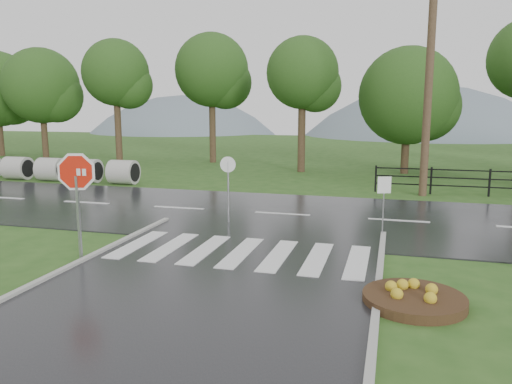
% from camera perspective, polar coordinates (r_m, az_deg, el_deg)
% --- Properties ---
extents(ground, '(120.00, 120.00, 0.00)m').
position_cam_1_polar(ground, '(8.81, -11.81, -16.13)').
color(ground, '#2A501A').
rests_on(ground, ground).
extents(main_road, '(90.00, 8.00, 0.04)m').
position_cam_1_polar(main_road, '(17.82, 3.02, -2.65)').
color(main_road, black).
rests_on(main_road, ground).
extents(crosswalk, '(6.50, 2.80, 0.02)m').
position_cam_1_polar(crosswalk, '(13.12, -1.74, -6.90)').
color(crosswalk, silver).
rests_on(crosswalk, ground).
extents(fence_west, '(9.58, 0.08, 1.20)m').
position_cam_1_polar(fence_west, '(23.56, 25.15, 1.26)').
color(fence_west, black).
rests_on(fence_west, ground).
extents(hills, '(102.00, 48.00, 48.00)m').
position_cam_1_polar(hills, '(74.56, 14.83, -5.67)').
color(hills, slate).
rests_on(hills, ground).
extents(treeline, '(83.20, 5.20, 10.00)m').
position_cam_1_polar(treeline, '(31.36, 10.37, 2.57)').
color(treeline, '#1F4314').
rests_on(treeline, ground).
extents(culvert_pipes, '(9.70, 1.20, 1.20)m').
position_cam_1_polar(culvert_pipes, '(28.10, -22.35, 2.42)').
color(culvert_pipes, '#9E9B93').
rests_on(culvert_pipes, ground).
extents(stop_sign, '(1.23, 0.37, 2.88)m').
position_cam_1_polar(stop_sign, '(13.03, -19.81, 1.10)').
color(stop_sign, '#939399').
rests_on(stop_sign, ground).
extents(flower_bed, '(1.98, 1.98, 0.40)m').
position_cam_1_polar(flower_bed, '(10.39, 17.62, -11.41)').
color(flower_bed, '#332111').
rests_on(flower_bed, ground).
extents(reg_sign_small, '(0.39, 0.15, 1.81)m').
position_cam_1_polar(reg_sign_small, '(15.07, 14.41, -0.16)').
color(reg_sign_small, '#939399').
rests_on(reg_sign_small, ground).
extents(reg_sign_round, '(0.52, 0.08, 2.22)m').
position_cam_1_polar(reg_sign_round, '(16.31, -3.20, 1.22)').
color(reg_sign_round, '#939399').
rests_on(reg_sign_round, ground).
extents(utility_pole_east, '(1.78, 0.43, 10.05)m').
position_cam_1_polar(utility_pole_east, '(22.58, 19.19, 12.48)').
color(utility_pole_east, '#473523').
rests_on(utility_pole_east, ground).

